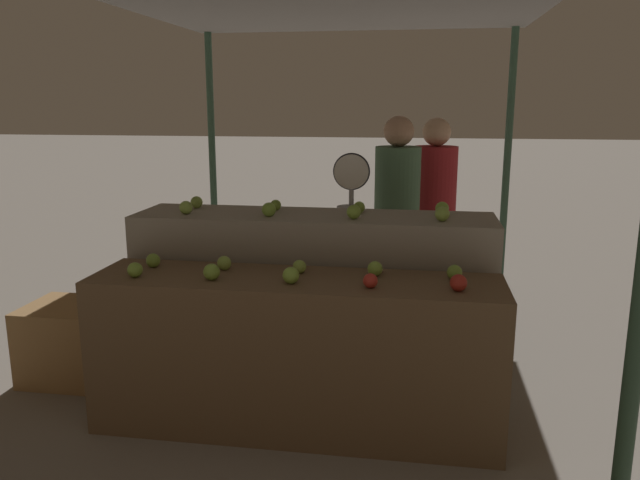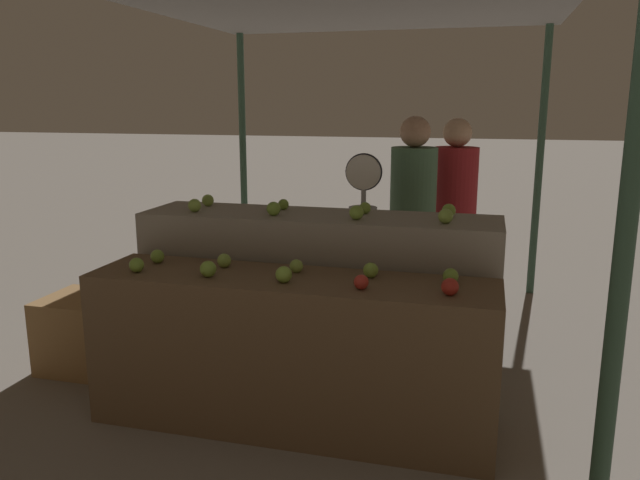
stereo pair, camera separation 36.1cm
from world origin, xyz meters
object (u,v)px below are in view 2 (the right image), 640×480
Objects in this scene: produce_scale at (363,212)px; wooden_crate_side at (85,332)px; person_vendor_at_scale at (413,214)px; person_customer_left at (454,210)px.

wooden_crate_side is (-1.80, -0.76, -0.80)m from produce_scale.
person_vendor_at_scale is 3.37× the size of wooden_crate_side.
produce_scale is 0.92m from person_customer_left.
person_vendor_at_scale is at bearing 27.46° from wooden_crate_side.
produce_scale is at bearing 62.44° from person_vendor_at_scale.
wooden_crate_side is at bearing 42.47° from person_vendor_at_scale.
person_vendor_at_scale is at bearing 46.06° from person_customer_left.
person_vendor_at_scale is at bearing 47.43° from produce_scale.
produce_scale is 0.87× the size of person_customer_left.
person_vendor_at_scale is 1.01× the size of person_customer_left.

